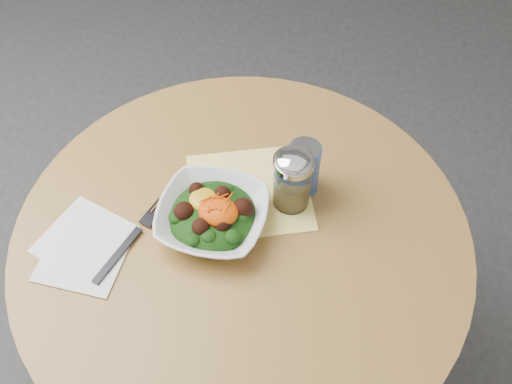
% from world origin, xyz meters
% --- Properties ---
extents(ground, '(6.00, 6.00, 0.00)m').
position_xyz_m(ground, '(0.00, 0.00, 0.00)').
color(ground, '#2C2C2F').
rests_on(ground, ground).
extents(table, '(0.90, 0.90, 0.75)m').
position_xyz_m(table, '(0.00, 0.00, 0.55)').
color(table, black).
rests_on(table, ground).
extents(cloth_napkin, '(0.32, 0.31, 0.00)m').
position_xyz_m(cloth_napkin, '(-0.02, 0.10, 0.75)').
color(cloth_napkin, yellow).
rests_on(cloth_napkin, table).
extents(paper_napkins, '(0.19, 0.20, 0.00)m').
position_xyz_m(paper_napkins, '(-0.27, -0.13, 0.75)').
color(paper_napkins, white).
rests_on(paper_napkins, table).
extents(salad_bowl, '(0.23, 0.23, 0.08)m').
position_xyz_m(salad_bowl, '(-0.06, -0.00, 0.78)').
color(salad_bowl, white).
rests_on(salad_bowl, table).
extents(fork, '(0.06, 0.22, 0.00)m').
position_xyz_m(fork, '(-0.19, -0.08, 0.76)').
color(fork, black).
rests_on(fork, table).
extents(spice_shaker, '(0.08, 0.08, 0.14)m').
position_xyz_m(spice_shaker, '(0.07, 0.10, 0.82)').
color(spice_shaker, silver).
rests_on(spice_shaker, table).
extents(beverage_can, '(0.06, 0.06, 0.12)m').
position_xyz_m(beverage_can, '(0.08, 0.14, 0.81)').
color(beverage_can, navy).
rests_on(beverage_can, table).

